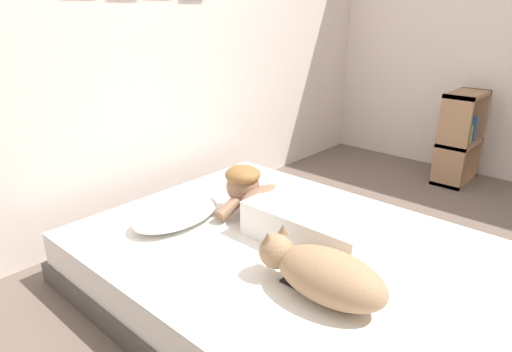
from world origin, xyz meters
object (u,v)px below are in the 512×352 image
Objects in this scene: coffee_cup at (257,199)px; bookshelf at (460,137)px; pillow at (176,213)px; bed at (289,270)px; cell_phone at (297,284)px; dog at (323,273)px; person_lying at (294,212)px.

bookshelf reaches higher than coffee_cup.
bed is at bearing -69.58° from pillow.
bookshelf is (2.19, -0.05, 0.24)m from bed.
bookshelf reaches higher than cell_phone.
cell_phone is at bearing 93.83° from dog.
bookshelf reaches higher than dog.
dog is (-0.36, -0.42, -0.00)m from person_lying.
pillow is 2.50m from bookshelf.
pillow reaches higher than cell_phone.
coffee_cup is 0.89× the size of cell_phone.
person_lying is at bearing -107.67° from coffee_cup.
cell_phone reaches higher than bed.
cell_phone is (-0.49, -0.66, -0.03)m from coffee_cup.
bed is 4.02× the size of pillow.
pillow is 0.95m from dog.
bed is 2.21m from bookshelf.
coffee_cup is at bearing 166.16° from bookshelf.
person_lying is 0.38m from coffee_cup.
bookshelf reaches higher than person_lying.
coffee_cup reaches higher than cell_phone.
cell_phone is (-0.01, 0.12, -0.10)m from dog.
dog is 4.11× the size of cell_phone.
coffee_cup is at bearing 72.33° from person_lying.
pillow is (-0.22, 0.60, 0.20)m from bed.
coffee_cup is 0.82m from cell_phone.
dog is (-0.02, -0.95, 0.05)m from pillow.
pillow is at bearing 110.42° from bed.
dog is at bearing -124.49° from bed.
person_lying is at bearing -56.53° from pillow.
bed is at bearing -149.40° from person_lying.
dog is at bearing -86.17° from cell_phone.
dog reaches higher than pillow.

